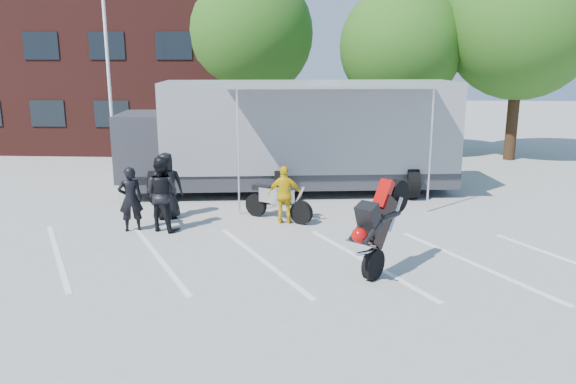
# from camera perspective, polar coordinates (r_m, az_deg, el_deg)

# --- Properties ---
(ground) EXTENTS (100.00, 100.00, 0.00)m
(ground) POSITION_cam_1_polar(r_m,az_deg,el_deg) (12.06, -4.16, -8.48)
(ground) COLOR #9E9E99
(ground) RESTS_ON ground
(parking_bay_lines) EXTENTS (18.09, 13.33, 0.01)m
(parking_bay_lines) POSITION_cam_1_polar(r_m,az_deg,el_deg) (12.98, -3.58, -6.81)
(parking_bay_lines) COLOR white
(parking_bay_lines) RESTS_ON ground
(office_building) EXTENTS (18.00, 8.00, 7.00)m
(office_building) POSITION_cam_1_polar(r_m,az_deg,el_deg) (31.29, -18.52, 11.02)
(office_building) COLOR #441B16
(office_building) RESTS_ON ground
(flagpole) EXTENTS (1.61, 0.12, 8.00)m
(flagpole) POSITION_cam_1_polar(r_m,az_deg,el_deg) (22.47, -17.36, 14.34)
(flagpole) COLOR white
(flagpole) RESTS_ON ground
(tree_left) EXTENTS (6.12, 6.12, 8.64)m
(tree_left) POSITION_cam_1_polar(r_m,az_deg,el_deg) (27.32, -4.13, 15.73)
(tree_left) COLOR #382314
(tree_left) RESTS_ON ground
(tree_mid) EXTENTS (5.44, 5.44, 7.68)m
(tree_mid) POSITION_cam_1_polar(r_m,az_deg,el_deg) (26.30, 11.38, 14.24)
(tree_mid) COLOR #382314
(tree_mid) RESTS_ON ground
(tree_right) EXTENTS (6.46, 6.46, 9.12)m
(tree_right) POSITION_cam_1_polar(r_m,az_deg,el_deg) (26.97, 22.61, 15.46)
(tree_right) COLOR #382314
(tree_right) RESTS_ON ground
(transporter_truck) EXTENTS (12.32, 6.97, 3.74)m
(transporter_truck) POSITION_cam_1_polar(r_m,az_deg,el_deg) (19.28, 0.64, 0.01)
(transporter_truck) COLOR gray
(transporter_truck) RESTS_ON ground
(parked_motorcycle) EXTENTS (2.32, 1.73, 1.17)m
(parked_motorcycle) POSITION_cam_1_polar(r_m,az_deg,el_deg) (15.99, -1.00, -2.84)
(parked_motorcycle) COLOR silver
(parked_motorcycle) RESTS_ON ground
(stunt_bike_rider) EXTENTS (1.84, 2.06, 2.23)m
(stunt_bike_rider) POSITION_cam_1_polar(r_m,az_deg,el_deg) (12.56, 10.32, -7.75)
(stunt_bike_rider) COLOR black
(stunt_bike_rider) RESTS_ON ground
(spectator_leather_a) EXTENTS (1.08, 0.88, 1.92)m
(spectator_leather_a) POSITION_cam_1_polar(r_m,az_deg,el_deg) (16.27, -12.26, 0.62)
(spectator_leather_a) COLOR black
(spectator_leather_a) RESTS_ON ground
(spectator_leather_b) EXTENTS (0.74, 0.63, 1.73)m
(spectator_leather_b) POSITION_cam_1_polar(r_m,az_deg,el_deg) (15.37, -15.70, -0.69)
(spectator_leather_b) COLOR black
(spectator_leather_b) RESTS_ON ground
(spectator_leather_c) EXTENTS (1.19, 1.06, 2.01)m
(spectator_leather_c) POSITION_cam_1_polar(r_m,az_deg,el_deg) (15.18, -12.67, -0.15)
(spectator_leather_c) COLOR black
(spectator_leather_c) RESTS_ON ground
(spectator_hivis) EXTENTS (0.96, 0.41, 1.63)m
(spectator_hivis) POSITION_cam_1_polar(r_m,az_deg,el_deg) (15.47, -0.32, -0.29)
(spectator_hivis) COLOR yellow
(spectator_hivis) RESTS_ON ground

